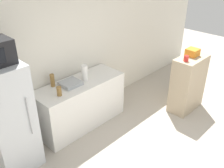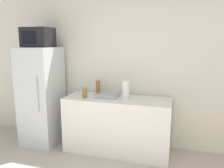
{
  "view_description": "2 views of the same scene",
  "coord_description": "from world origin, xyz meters",
  "px_view_note": "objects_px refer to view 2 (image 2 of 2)",
  "views": [
    {
      "loc": [
        -2.51,
        -0.75,
        2.94
      ],
      "look_at": [
        -0.14,
        1.56,
        1.15
      ],
      "focal_mm": 40.0,
      "sensor_mm": 36.0,
      "label": 1
    },
    {
      "loc": [
        0.72,
        -0.86,
        1.75
      ],
      "look_at": [
        -0.06,
        1.76,
        1.22
      ],
      "focal_mm": 35.0,
      "sensor_mm": 36.0,
      "label": 2
    }
  ],
  "objects_px": {
    "microwave": "(38,37)",
    "bottle_short": "(85,93)",
    "bottle_tall": "(98,87)",
    "paper_towel_roll": "(126,90)",
    "refrigerator": "(42,96)"
  },
  "relations": [
    {
      "from": "microwave",
      "to": "bottle_tall",
      "type": "relative_size",
      "value": 2.08
    },
    {
      "from": "bottle_short",
      "to": "paper_towel_roll",
      "type": "height_order",
      "value": "paper_towel_roll"
    },
    {
      "from": "bottle_tall",
      "to": "paper_towel_roll",
      "type": "relative_size",
      "value": 0.8
    },
    {
      "from": "bottle_tall",
      "to": "paper_towel_roll",
      "type": "height_order",
      "value": "paper_towel_roll"
    },
    {
      "from": "bottle_tall",
      "to": "paper_towel_roll",
      "type": "distance_m",
      "value": 0.57
    },
    {
      "from": "refrigerator",
      "to": "bottle_tall",
      "type": "height_order",
      "value": "refrigerator"
    },
    {
      "from": "bottle_short",
      "to": "microwave",
      "type": "bearing_deg",
      "value": 175.73
    },
    {
      "from": "microwave",
      "to": "bottle_short",
      "type": "bearing_deg",
      "value": -4.27
    },
    {
      "from": "bottle_tall",
      "to": "microwave",
      "type": "bearing_deg",
      "value": -163.95
    },
    {
      "from": "bottle_tall",
      "to": "bottle_short",
      "type": "bearing_deg",
      "value": -107.09
    },
    {
      "from": "refrigerator",
      "to": "paper_towel_roll",
      "type": "xyz_separation_m",
      "value": [
        1.47,
        0.07,
        0.19
      ]
    },
    {
      "from": "refrigerator",
      "to": "bottle_short",
      "type": "xyz_separation_m",
      "value": [
        0.83,
        -0.06,
        0.13
      ]
    },
    {
      "from": "bottle_short",
      "to": "paper_towel_roll",
      "type": "relative_size",
      "value": 0.56
    },
    {
      "from": "refrigerator",
      "to": "paper_towel_roll",
      "type": "relative_size",
      "value": 5.96
    },
    {
      "from": "refrigerator",
      "to": "bottle_short",
      "type": "bearing_deg",
      "value": -4.35
    }
  ]
}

